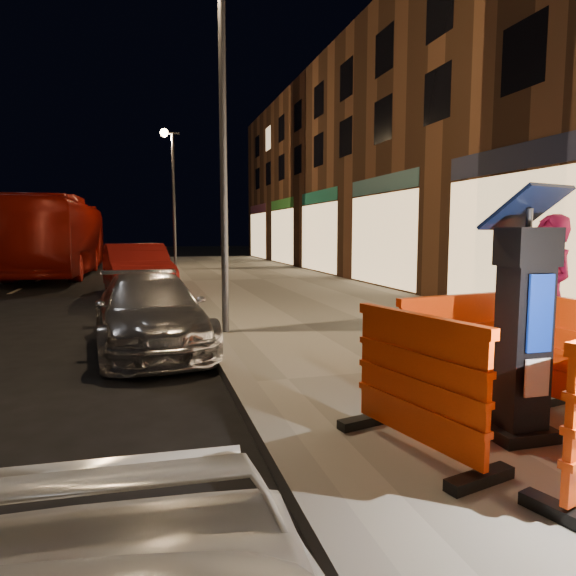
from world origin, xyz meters
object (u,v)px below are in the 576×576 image
object	(u,v)px
barrier_back	(454,349)
man	(548,298)
parking_kiosk	(524,323)
barrier_kerbside	(417,383)
car_silver	(151,348)
car_red	(138,296)
bus_doubledecker	(58,276)

from	to	relation	value
barrier_back	man	distance (m)	1.61
parking_kiosk	barrier_kerbside	bearing A→B (deg)	168.24
car_silver	man	xyz separation A→B (m)	(4.40, -3.49, 1.10)
parking_kiosk	man	distance (m)	2.04
car_silver	man	bearing A→B (deg)	-43.70
parking_kiosk	car_red	size ratio (longest dim) A/B	0.42
barrier_kerbside	car_red	xyz separation A→B (m)	(-2.25, 11.79, -0.69)
barrier_back	bus_doubledecker	xyz separation A→B (m)	(-6.55, 19.01, -0.69)
car_red	barrier_kerbside	bearing A→B (deg)	-87.07
parking_kiosk	man	bearing A→B (deg)	31.05
parking_kiosk	barrier_back	xyz separation A→B (m)	(0.00, 0.95, -0.43)
parking_kiosk	car_silver	world-z (taller)	parking_kiosk
barrier_kerbside	car_red	distance (m)	12.03
barrier_kerbside	car_silver	size ratio (longest dim) A/B	0.35
parking_kiosk	man	size ratio (longest dim) A/B	1.02
car_silver	barrier_back	bearing A→B (deg)	-58.78
man	barrier_kerbside	bearing A→B (deg)	-46.81
car_silver	car_red	distance (m)	6.92
car_silver	bus_doubledecker	world-z (taller)	bus_doubledecker
barrier_kerbside	car_red	world-z (taller)	barrier_kerbside
barrier_back	parking_kiosk	bearing A→B (deg)	-98.76
barrier_back	car_silver	size ratio (longest dim) A/B	0.35
barrier_back	barrier_kerbside	size ratio (longest dim) A/B	1.00
car_red	man	bearing A→B (deg)	-73.59
parking_kiosk	barrier_kerbside	xyz separation A→B (m)	(-0.95, 0.00, -0.43)
bus_doubledecker	barrier_back	bearing A→B (deg)	-70.20
barrier_kerbside	bus_doubledecker	distance (m)	20.74
barrier_back	car_silver	xyz separation A→B (m)	(-2.90, 3.93, -0.69)
barrier_back	bus_doubledecker	distance (m)	20.12
barrier_kerbside	man	distance (m)	2.84
barrier_back	car_silver	bearing A→B (deg)	117.70
parking_kiosk	car_silver	xyz separation A→B (m)	(-2.90, 4.88, -1.12)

